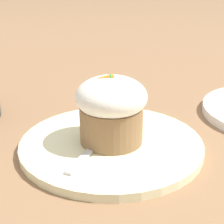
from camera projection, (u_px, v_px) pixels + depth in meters
The scene contains 4 objects.
ground_plane at pixel (111, 148), 0.54m from camera, with size 4.00×4.00×0.00m, color #846042.
dessert_plate at pixel (111, 145), 0.54m from camera, with size 0.26×0.26×0.01m.
carrot_cake at pixel (112, 108), 0.52m from camera, with size 0.10×0.10×0.10m.
spoon at pixel (96, 145), 0.52m from camera, with size 0.07×0.11×0.01m.
Camera 1 is at (0.03, 0.47, 0.26)m, focal length 60.00 mm.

